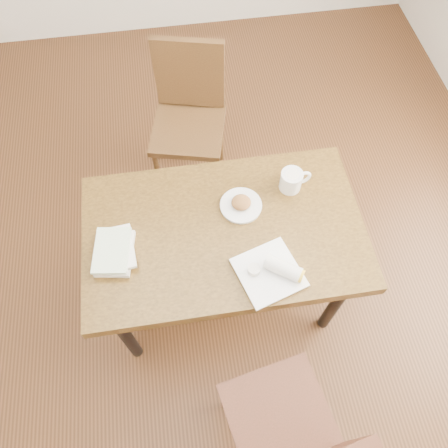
{
  "coord_description": "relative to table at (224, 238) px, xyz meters",
  "views": [
    {
      "loc": [
        -0.14,
        -0.94,
        2.46
      ],
      "look_at": [
        0.0,
        0.0,
        0.8
      ],
      "focal_mm": 35.0,
      "sensor_mm": 36.0,
      "label": 1
    }
  ],
  "objects": [
    {
      "name": "table",
      "position": [
        0.0,
        0.0,
        0.0
      ],
      "size": [
        1.26,
        0.77,
        0.75
      ],
      "color": "brown",
      "rests_on": "ground"
    },
    {
      "name": "plate_scone",
      "position": [
        0.1,
        0.11,
        0.1
      ],
      "size": [
        0.19,
        0.19,
        0.06
      ],
      "color": "white",
      "rests_on": "table"
    },
    {
      "name": "ground",
      "position": [
        0.0,
        0.0,
        -0.67
      ],
      "size": [
        4.0,
        5.0,
        0.01
      ],
      "primitive_type": "cube",
      "color": "#472814",
      "rests_on": "ground"
    },
    {
      "name": "plate_burrito",
      "position": [
        0.17,
        -0.24,
        0.11
      ],
      "size": [
        0.31,
        0.31,
        0.08
      ],
      "color": "white",
      "rests_on": "table"
    },
    {
      "name": "room_walls",
      "position": [
        0.0,
        0.0,
        0.97
      ],
      "size": [
        4.02,
        5.02,
        2.8
      ],
      "color": "beige",
      "rests_on": "ground"
    },
    {
      "name": "chair_near",
      "position": [
        0.13,
        -0.86,
        -0.12
      ],
      "size": [
        0.49,
        0.49,
        0.95
      ],
      "color": "#492015",
      "rests_on": "ground"
    },
    {
      "name": "book_stack",
      "position": [
        -0.48,
        -0.05,
        0.11
      ],
      "size": [
        0.19,
        0.24,
        0.06
      ],
      "color": "white",
      "rests_on": "table"
    },
    {
      "name": "coffee_mug",
      "position": [
        0.35,
        0.18,
        0.14
      ],
      "size": [
        0.15,
        0.1,
        0.1
      ],
      "color": "white",
      "rests_on": "table"
    },
    {
      "name": "chair_far",
      "position": [
        -0.06,
        0.94,
        -0.12
      ],
      "size": [
        0.51,
        0.51,
        0.95
      ],
      "color": "#483014",
      "rests_on": "ground"
    }
  ]
}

